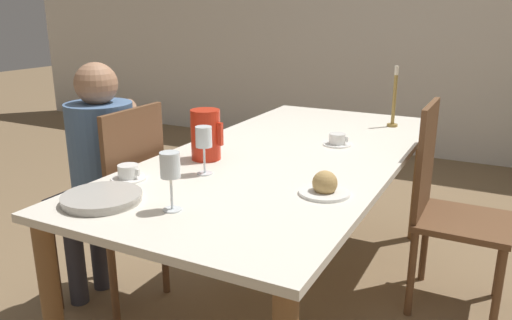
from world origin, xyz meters
The scene contains 14 objects.
ground_plane centered at (0.00, 0.00, 0.00)m, with size 20.00×20.00×0.00m, color #7F6647.
wall_back centered at (0.00, 3.03, 1.30)m, with size 10.00×0.06×2.60m.
dining_table centered at (0.00, 0.00, 0.69)m, with size 1.01×2.17×0.78m.
chair_person_side centered at (-0.69, -0.40, 0.53)m, with size 0.42×0.42×1.00m.
chair_opposite centered at (0.69, 0.34, 0.53)m, with size 0.42×0.42×1.00m.
person_seated centered at (-0.78, -0.42, 0.71)m, with size 0.39×0.41×1.20m.
red_pitcher centered at (-0.28, -0.26, 0.89)m, with size 0.16×0.13×0.22m.
wine_glass_water centered at (-0.17, -0.45, 0.92)m, with size 0.07×0.07×0.20m.
wine_glass_juice centered at (-0.06, -0.82, 0.92)m, with size 0.07×0.07×0.20m.
teacup_near_person centered at (-0.40, -0.64, 0.80)m, with size 0.14×0.14×0.06m.
teacup_across centered at (0.16, 0.23, 0.80)m, with size 0.14×0.14×0.06m.
serving_tray centered at (-0.32, -0.87, 0.79)m, with size 0.27×0.27×0.03m.
bread_plate centered at (0.34, -0.44, 0.81)m, with size 0.19×0.19×0.09m.
candlestick_tall centered at (0.31, 0.77, 0.91)m, with size 0.06×0.06×0.34m.
Camera 1 is at (0.89, -2.05, 1.42)m, focal length 35.00 mm.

